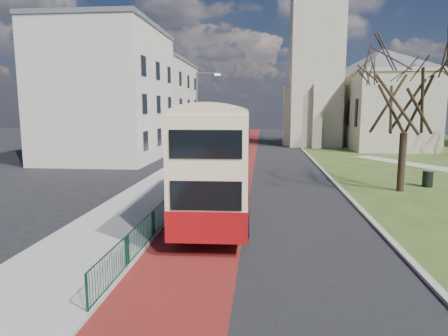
# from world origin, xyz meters

# --- Properties ---
(ground) EXTENTS (160.00, 160.00, 0.00)m
(ground) POSITION_xyz_m (0.00, 0.00, 0.00)
(ground) COLOR black
(ground) RESTS_ON ground
(road_carriageway) EXTENTS (9.00, 120.00, 0.01)m
(road_carriageway) POSITION_xyz_m (1.50, 20.00, 0.01)
(road_carriageway) COLOR black
(road_carriageway) RESTS_ON ground
(bus_lane) EXTENTS (3.40, 120.00, 0.01)m
(bus_lane) POSITION_xyz_m (-1.20, 20.00, 0.01)
(bus_lane) COLOR #591414
(bus_lane) RESTS_ON ground
(pavement_west) EXTENTS (4.00, 120.00, 0.12)m
(pavement_west) POSITION_xyz_m (-5.00, 20.00, 0.06)
(pavement_west) COLOR gray
(pavement_west) RESTS_ON ground
(kerb_west) EXTENTS (0.25, 120.00, 0.13)m
(kerb_west) POSITION_xyz_m (-3.00, 20.00, 0.07)
(kerb_west) COLOR #999993
(kerb_west) RESTS_ON ground
(kerb_east) EXTENTS (0.25, 80.00, 0.13)m
(kerb_east) POSITION_xyz_m (6.10, 22.00, 0.07)
(kerb_east) COLOR #999993
(kerb_east) RESTS_ON ground
(pedestrian_railing) EXTENTS (0.07, 24.00, 1.12)m
(pedestrian_railing) POSITION_xyz_m (-2.95, 4.00, 0.55)
(pedestrian_railing) COLOR #0D3C24
(pedestrian_railing) RESTS_ON ground
(gothic_church) EXTENTS (16.38, 18.00, 40.00)m
(gothic_church) POSITION_xyz_m (12.56, 38.00, 13.13)
(gothic_church) COLOR #A19683
(gothic_church) RESTS_ON ground
(street_block_near) EXTENTS (10.30, 14.30, 13.00)m
(street_block_near) POSITION_xyz_m (-14.00, 22.00, 6.51)
(street_block_near) COLOR beige
(street_block_near) RESTS_ON ground
(street_block_far) EXTENTS (10.30, 16.30, 11.50)m
(street_block_far) POSITION_xyz_m (-14.00, 38.00, 5.76)
(street_block_far) COLOR #B9B29D
(street_block_far) RESTS_ON ground
(streetlamp) EXTENTS (2.13, 0.18, 8.00)m
(streetlamp) POSITION_xyz_m (-4.35, 18.00, 4.59)
(streetlamp) COLOR gray
(streetlamp) RESTS_ON pavement_west
(bus) EXTENTS (3.18, 12.05, 5.00)m
(bus) POSITION_xyz_m (-0.80, 1.88, 2.85)
(bus) COLOR maroon
(bus) RESTS_ON ground
(winter_tree_near) EXTENTS (7.89, 7.89, 9.10)m
(winter_tree_near) POSITION_xyz_m (9.59, 8.02, 6.34)
(winter_tree_near) COLOR black
(winter_tree_near) RESTS_ON grass_green
(litter_bin) EXTENTS (0.89, 0.89, 1.10)m
(litter_bin) POSITION_xyz_m (11.76, 9.51, 0.59)
(litter_bin) COLOR black
(litter_bin) RESTS_ON grass_green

